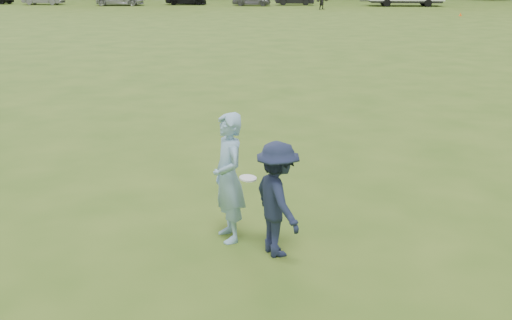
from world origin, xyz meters
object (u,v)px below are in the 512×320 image
(defender, at_px, (278,199))
(field_cone, at_px, (460,14))
(thrower, at_px, (229,178))
(player_far_d, at_px, (322,1))

(defender, bearing_deg, field_cone, -44.67)
(thrower, height_order, field_cone, thrower)
(thrower, relative_size, player_far_d, 1.33)
(thrower, xyz_separation_m, player_far_d, (4.13, 54.06, -0.26))
(defender, height_order, player_far_d, defender)
(defender, distance_m, field_cone, 49.20)
(defender, distance_m, player_far_d, 54.64)
(defender, bearing_deg, thrower, 31.55)
(thrower, height_order, defender, thrower)
(player_far_d, bearing_deg, thrower, -127.13)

